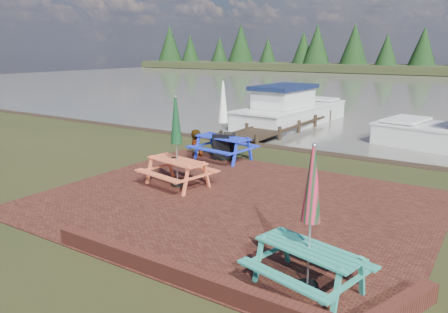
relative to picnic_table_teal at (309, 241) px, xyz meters
name	(u,v)px	position (x,y,z in m)	size (l,w,h in m)	color
ground	(209,215)	(-2.98, 1.66, -0.79)	(120.00, 120.00, 0.00)	black
paving	(233,202)	(-2.98, 2.66, -0.78)	(9.00, 7.50, 0.02)	#381611
brick_wall	(234,286)	(-0.84, -0.76, -0.64)	(6.21, 1.79, 0.30)	#4C1E16
water	(443,89)	(-2.98, 38.66, -0.79)	(120.00, 60.00, 0.02)	#48453E
picnic_table_teal	(309,241)	(0.00, 0.00, 0.00)	(1.91, 1.77, 2.25)	#28826F
picnic_table_red	(177,156)	(-4.92, 2.93, 0.05)	(1.97, 1.81, 2.39)	#E3633A
picnic_table_blue	(223,133)	(-5.44, 5.96, 0.11)	(2.02, 1.84, 2.56)	#192CBC
chalkboard	(224,147)	(-5.39, 5.92, -0.32)	(0.60, 0.71, 0.90)	black
jetty	(286,124)	(-6.48, 12.93, -0.67)	(1.76, 9.08, 1.00)	black
boat_jetty	(290,111)	(-7.06, 14.69, -0.32)	(3.12, 7.83, 2.23)	beige
person	(196,130)	(-6.55, 5.99, 0.10)	(0.65, 0.43, 1.79)	gray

